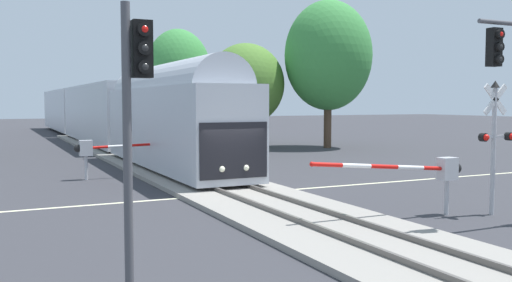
{
  "coord_description": "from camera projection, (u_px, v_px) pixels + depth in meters",
  "views": [
    {
      "loc": [
        -8.34,
        -19.44,
        3.5
      ],
      "look_at": [
        1.04,
        0.14,
        2.0
      ],
      "focal_mm": 39.2,
      "sensor_mm": 36.0,
      "label": 1
    }
  ],
  "objects": [
    {
      "name": "traffic_signal_near_left",
      "position": [
        135.0,
        102.0,
        9.73
      ],
      "size": [
        0.53,
        0.38,
        5.23
      ],
      "color": "#4C4C51",
      "rests_on": "ground"
    },
    {
      "name": "crossing_signal_mast",
      "position": [
        495.0,
        134.0,
        17.21
      ],
      "size": [
        1.36,
        0.44,
        4.17
      ],
      "color": "#B2B2B7",
      "rests_on": "ground"
    },
    {
      "name": "ground_plane",
      "position": [
        233.0,
        194.0,
        21.33
      ],
      "size": [
        220.0,
        220.0,
        0.0
      ],
      "primitive_type": "plane",
      "color": "#333338"
    },
    {
      "name": "crossing_gate_far",
      "position": [
        99.0,
        149.0,
        25.4
      ],
      "size": [
        5.49,
        0.4,
        1.8
      ],
      "color": "#B7B7BC",
      "rests_on": "ground"
    },
    {
      "name": "oak_far_right",
      "position": [
        246.0,
        84.0,
        43.19
      ],
      "size": [
        6.01,
        6.01,
        8.07
      ],
      "color": "brown",
      "rests_on": "ground"
    },
    {
      "name": "commuter_train",
      "position": [
        98.0,
        112.0,
        47.0
      ],
      "size": [
        3.04,
        61.47,
        5.16
      ],
      "color": "#B2B7C1",
      "rests_on": "railway_track"
    },
    {
      "name": "road_centre_stripe",
      "position": [
        233.0,
        194.0,
        21.33
      ],
      "size": [
        44.0,
        0.2,
        0.01
      ],
      "color": "beige",
      "rests_on": "ground"
    },
    {
      "name": "elm_centre_background",
      "position": [
        178.0,
        74.0,
        46.25
      ],
      "size": [
        5.51,
        5.51,
        9.56
      ],
      "color": "brown",
      "rests_on": "ground"
    },
    {
      "name": "crossing_gate_near",
      "position": [
        433.0,
        170.0,
        17.05
      ],
      "size": [
        5.49,
        0.4,
        1.9
      ],
      "color": "#B7B7BC",
      "rests_on": "ground"
    },
    {
      "name": "railway_track",
      "position": [
        233.0,
        192.0,
        21.32
      ],
      "size": [
        4.4,
        80.0,
        0.32
      ],
      "color": "gray",
      "rests_on": "ground"
    },
    {
      "name": "maple_right_background",
      "position": [
        328.0,
        56.0,
        42.7
      ],
      "size": [
        6.68,
        6.68,
        11.29
      ],
      "color": "#4C3828",
      "rests_on": "ground"
    }
  ]
}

